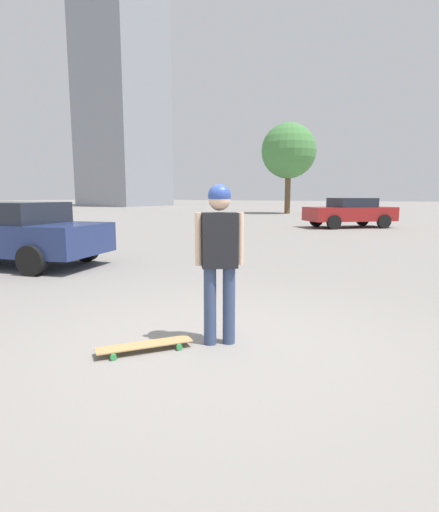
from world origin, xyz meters
TOP-DOWN VIEW (x-y plane):
  - ground_plane at (0.00, 0.00)m, footprint 220.00×220.00m
  - person at (0.00, 0.00)m, footprint 0.38×0.43m
  - skateboard at (0.55, -0.57)m, footprint 0.87×0.77m
  - car_parked_near at (-2.08, -6.42)m, footprint 2.67×4.55m
  - car_parked_far at (-16.73, -1.65)m, footprint 4.11×4.37m
  - building_block_distant at (-43.25, -38.85)m, footprint 11.05×9.48m
  - tree_distant at (-29.75, -9.20)m, footprint 4.62×4.62m

SIDE VIEW (x-z plane):
  - ground_plane at x=0.00m, z-range 0.00..0.00m
  - skateboard at x=0.55m, z-range 0.02..0.10m
  - car_parked_near at x=-2.08m, z-range 0.03..1.44m
  - car_parked_far at x=-16.73m, z-range 0.04..1.48m
  - person at x=0.00m, z-range 0.17..1.86m
  - tree_distant at x=-29.75m, z-range 1.46..9.06m
  - building_block_distant at x=-43.25m, z-range 0.00..42.25m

